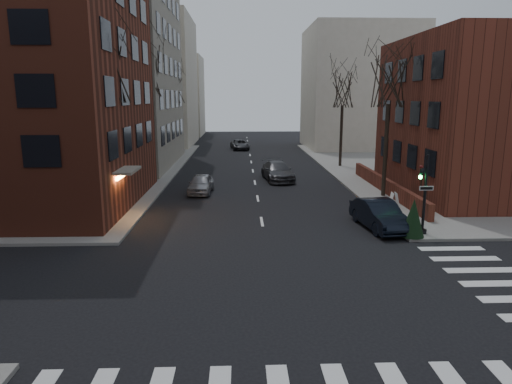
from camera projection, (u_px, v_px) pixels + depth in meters
ground at (280, 326)px, 14.08m from camera, size 160.00×160.00×0.00m
building_left_brick at (6, 62)px, 27.83m from camera, size 15.00×15.00×18.00m
building_left_tan at (75, 22)px, 43.87m from camera, size 18.00×18.00×28.00m
building_right_brick at (491, 117)px, 32.10m from camera, size 12.00×14.00×11.00m
low_wall_right at (386, 186)px, 32.85m from camera, size 0.35×16.00×1.00m
building_distant_la at (144, 82)px, 65.51m from camera, size 14.00×16.00×18.00m
building_distant_ra at (359, 89)px, 61.86m from camera, size 14.00×14.00×16.00m
building_distant_lb at (175, 96)px, 82.61m from camera, size 10.00×12.00×14.00m
traffic_signal at (423, 199)px, 22.76m from camera, size 0.76×0.44×4.00m
tree_left_a at (105, 69)px, 25.73m from camera, size 4.18×4.18×10.26m
tree_left_b at (147, 72)px, 37.37m from camera, size 4.40×4.40×10.80m
tree_left_c at (172, 87)px, 51.25m from camera, size 3.96×3.96×9.72m
tree_right_a at (390, 80)px, 30.34m from camera, size 3.96×3.96×9.72m
tree_right_b at (343, 90)px, 44.12m from camera, size 3.74×3.74×9.18m
streetlamp_near at (147, 133)px, 34.44m from camera, size 0.36×0.36×6.28m
streetlamp_far at (181, 120)px, 54.00m from camera, size 0.36×0.36×6.28m
parked_sedan at (379, 215)px, 24.31m from camera, size 2.24×4.85×1.54m
car_lane_silver at (201, 184)px, 33.32m from camera, size 1.84×4.10×1.37m
car_lane_gray at (278, 171)px, 38.41m from camera, size 2.80×5.56×1.55m
car_lane_far at (240, 145)px, 60.84m from camera, size 2.77×4.95×1.31m
sandwich_board at (394, 201)px, 28.09m from camera, size 0.49×0.66×1.02m
evergreen_shrub at (413, 218)px, 22.42m from camera, size 1.41×1.41×1.89m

